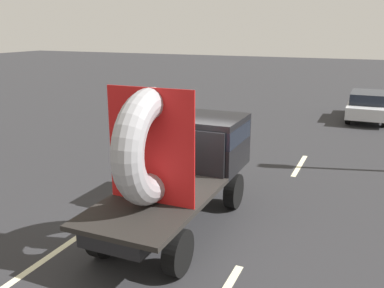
% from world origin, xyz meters
% --- Properties ---
extents(ground_plane, '(120.00, 120.00, 0.00)m').
position_xyz_m(ground_plane, '(0.00, 0.00, 0.00)').
color(ground_plane, '#28282B').
extents(flatbed_truck, '(2.02, 5.35, 3.48)m').
position_xyz_m(flatbed_truck, '(0.19, 0.16, 1.67)').
color(flatbed_truck, black).
rests_on(flatbed_truck, ground_plane).
extents(distant_sedan, '(1.89, 4.41, 1.44)m').
position_xyz_m(distant_sedan, '(3.91, 14.53, 0.77)').
color(distant_sedan, black).
rests_on(distant_sedan, ground_plane).
extents(lane_dash_left_near, '(0.16, 2.99, 0.01)m').
position_xyz_m(lane_dash_left_near, '(-1.68, -2.31, 0.00)').
color(lane_dash_left_near, beige).
rests_on(lane_dash_left_near, ground_plane).
extents(lane_dash_left_far, '(0.16, 2.18, 0.01)m').
position_xyz_m(lane_dash_left_far, '(-1.68, 5.83, 0.00)').
color(lane_dash_left_far, beige).
rests_on(lane_dash_left_far, ground_plane).
extents(lane_dash_right_far, '(0.16, 2.43, 0.01)m').
position_xyz_m(lane_dash_right_far, '(2.05, 5.61, 0.00)').
color(lane_dash_right_far, beige).
rests_on(lane_dash_right_far, ground_plane).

